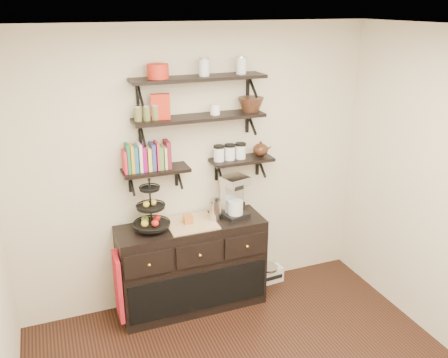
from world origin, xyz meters
TOP-DOWN VIEW (x-y plane):
  - ceiling at (0.00, 0.00)m, footprint 3.50×3.50m
  - back_wall at (0.00, 1.75)m, footprint 3.50×0.02m
  - shelf_top at (0.00, 1.62)m, footprint 1.20×0.27m
  - shelf_mid at (0.00, 1.62)m, footprint 1.20×0.27m
  - shelf_low_left at (-0.42, 1.63)m, footprint 0.60×0.25m
  - shelf_low_right at (0.42, 1.63)m, footprint 0.60×0.25m
  - cookbooks at (-0.47, 1.63)m, footprint 0.43×0.15m
  - glass_canisters at (0.30, 1.63)m, footprint 0.32×0.10m
  - sideboard at (-0.14, 1.51)m, footprint 1.40×0.50m
  - fruit_stand at (-0.50, 1.52)m, footprint 0.33×0.33m
  - candle at (-0.17, 1.51)m, footprint 0.08×0.08m
  - coffee_maker at (0.31, 1.54)m, footprint 0.27×0.27m
  - thermal_carafe at (0.10, 1.49)m, footprint 0.11×0.11m
  - apron at (-0.87, 1.41)m, footprint 0.04×0.27m
  - radio at (0.76, 1.63)m, footprint 0.31×0.21m
  - recipe_box at (-0.35, 1.61)m, footprint 0.17×0.09m
  - walnut_bowl at (0.50, 1.61)m, footprint 0.24×0.24m
  - ramekins at (0.15, 1.61)m, footprint 0.09×0.09m
  - teapot at (0.62, 1.63)m, footprint 0.20×0.15m
  - red_pot at (-0.36, 1.61)m, footprint 0.18×0.18m

SIDE VIEW (x-z plane):
  - radio at x=0.76m, z-range 0.00..0.18m
  - apron at x=-0.87m, z-range 0.14..0.77m
  - sideboard at x=-0.14m, z-range -0.01..0.91m
  - candle at x=-0.17m, z-range 0.92..1.00m
  - thermal_carafe at x=0.10m, z-range 0.90..1.12m
  - fruit_stand at x=-0.50m, z-range 0.82..1.31m
  - coffee_maker at x=0.31m, z-range 0.89..1.30m
  - back_wall at x=0.00m, z-range 0.00..2.70m
  - shelf_low_left at x=-0.42m, z-range 1.31..1.54m
  - shelf_low_right at x=0.42m, z-range 1.31..1.54m
  - glass_canisters at x=0.30m, z-range 1.45..1.58m
  - teapot at x=0.62m, z-range 1.45..1.60m
  - cookbooks at x=-0.47m, z-range 1.44..1.70m
  - shelf_mid at x=0.00m, z-range 1.77..2.00m
  - ramekins at x=0.15m, z-range 1.90..2.00m
  - walnut_bowl at x=0.50m, z-range 1.90..2.03m
  - recipe_box at x=-0.35m, z-range 1.90..2.12m
  - shelf_top at x=0.00m, z-range 2.12..2.35m
  - red_pot at x=-0.36m, z-range 2.25..2.37m
  - ceiling at x=0.00m, z-range 2.69..2.71m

